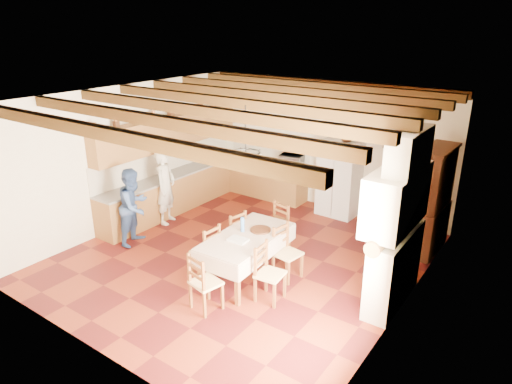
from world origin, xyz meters
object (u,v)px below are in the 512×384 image
chair_left_far (232,234)px  person_woman_red (385,221)px  refrigerator (340,178)px  chair_right_far (288,253)px  chair_end_far (275,228)px  person_woman_blue (134,206)px  chair_left_near (205,250)px  microwave (291,161)px  person_man (166,187)px  dining_table (246,240)px  chair_end_near (206,281)px  hutch (432,201)px  chair_right_near (270,273)px

chair_left_far → person_woman_red: person_woman_red is taller
refrigerator → chair_right_far: refrigerator is taller
chair_end_far → person_woman_red: 2.06m
chair_left_far → person_woman_blue: (-1.96, -0.61, 0.30)m
chair_left_near → microwave: bearing=-167.7°
refrigerator → chair_end_far: 2.45m
person_man → person_woman_red: (4.60, 0.87, 0.06)m
refrigerator → chair_left_far: (-0.71, -3.09, -0.39)m
chair_end_far → refrigerator: bearing=96.4°
person_man → chair_left_near: bearing=-137.9°
person_woman_red → dining_table: bearing=-57.1°
refrigerator → chair_left_far: size_ratio=1.81×
chair_right_far → chair_end_far: 1.01m
chair_end_far → microwave: 2.68m
chair_end_near → dining_table: bearing=-74.6°
dining_table → chair_end_far: chair_end_far is taller
chair_right_far → person_woman_blue: size_ratio=0.62×
person_woman_red → microwave: size_ratio=3.23×
hutch → chair_left_far: size_ratio=2.17×
dining_table → person_woman_red: person_woman_red is taller
chair_right_near → microwave: microwave is taller
dining_table → person_woman_blue: bearing=-175.4°
chair_right_near → chair_end_near: same height
chair_end_near → person_man: person_man is taller
chair_right_far → chair_end_near: 1.60m
refrigerator → chair_end_near: (-0.02, -4.62, -0.39)m
chair_left_far → chair_end_far: size_ratio=1.00×
chair_left_near → chair_right_near: same height
hutch → chair_right_far: size_ratio=2.17×
chair_left_near → chair_left_far: (-0.01, 0.76, 0.00)m
chair_right_far → chair_left_far: bearing=97.7°
person_man → person_woman_blue: (0.21, -1.06, -0.05)m
refrigerator → chair_end_far: (-0.20, -2.41, -0.39)m
chair_left_near → person_woman_blue: (-1.97, 0.15, 0.30)m
chair_right_near → refrigerator: bearing=4.4°
chair_right_far → person_woman_red: (1.19, 1.35, 0.40)m
refrigerator → dining_table: refrigerator is taller
hutch → person_woman_red: size_ratio=1.18×
chair_left_far → chair_end_near: 1.68m
dining_table → chair_left_far: (-0.63, 0.40, -0.23)m
chair_left_near → chair_right_far: same height
chair_end_far → person_man: size_ratio=0.58×
person_man → person_woman_blue: person_man is taller
refrigerator → microwave: size_ratio=3.16×
chair_end_near → chair_end_far: 2.22m
chair_end_far → person_man: bearing=-164.1°
chair_right_far → refrigerator: bearing=18.4°
chair_left_far → person_woman_blue: bearing=-63.0°
chair_end_far → microwave: bearing=125.5°
person_woman_blue → chair_end_far: bearing=-76.4°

